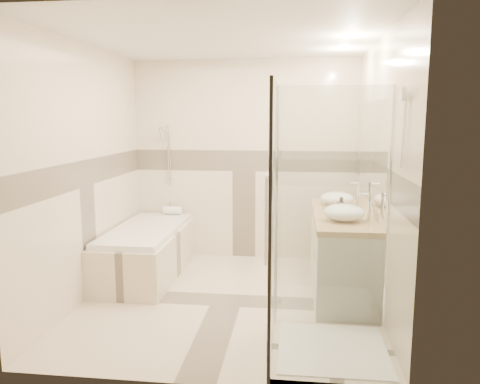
# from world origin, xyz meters

# --- Properties ---
(room) EXTENTS (2.82, 3.02, 2.52)m
(room) POSITION_xyz_m (0.06, 0.01, 1.26)
(room) COLOR beige
(room) RESTS_ON ground
(bathtub) EXTENTS (0.75, 1.70, 0.56)m
(bathtub) POSITION_xyz_m (-1.02, 0.65, 0.31)
(bathtub) COLOR beige
(bathtub) RESTS_ON ground
(vanity) EXTENTS (0.58, 1.62, 0.85)m
(vanity) POSITION_xyz_m (1.12, 0.30, 0.43)
(vanity) COLOR silver
(vanity) RESTS_ON ground
(shower_enclosure) EXTENTS (0.96, 0.93, 2.04)m
(shower_enclosure) POSITION_xyz_m (0.83, -0.97, 0.51)
(shower_enclosure) COLOR beige
(shower_enclosure) RESTS_ON ground
(vessel_sink_near) EXTENTS (0.37, 0.37, 0.15)m
(vessel_sink_near) POSITION_xyz_m (1.10, 0.72, 0.92)
(vessel_sink_near) COLOR white
(vessel_sink_near) RESTS_ON vanity
(vessel_sink_far) EXTENTS (0.38, 0.38, 0.15)m
(vessel_sink_far) POSITION_xyz_m (1.10, -0.05, 0.93)
(vessel_sink_far) COLOR white
(vessel_sink_far) RESTS_ON vanity
(faucet_near) EXTENTS (0.11, 0.03, 0.26)m
(faucet_near) POSITION_xyz_m (1.32, 0.72, 1.00)
(faucet_near) COLOR silver
(faucet_near) RESTS_ON vanity
(faucet_far) EXTENTS (0.11, 0.03, 0.26)m
(faucet_far) POSITION_xyz_m (1.32, -0.05, 1.00)
(faucet_far) COLOR silver
(faucet_far) RESTS_ON vanity
(amenity_bottle_a) EXTENTS (0.09, 0.09, 0.16)m
(amenity_bottle_a) POSITION_xyz_m (1.10, 0.27, 0.93)
(amenity_bottle_a) COLOR black
(amenity_bottle_a) RESTS_ON vanity
(amenity_bottle_b) EXTENTS (0.14, 0.14, 0.17)m
(amenity_bottle_b) POSITION_xyz_m (1.10, 0.24, 0.94)
(amenity_bottle_b) COLOR black
(amenity_bottle_b) RESTS_ON vanity
(folded_towels) EXTENTS (0.18, 0.26, 0.08)m
(folded_towels) POSITION_xyz_m (1.10, 0.94, 0.89)
(folded_towels) COLOR white
(folded_towels) RESTS_ON vanity
(rolled_towel) EXTENTS (0.23, 0.10, 0.10)m
(rolled_towel) POSITION_xyz_m (-0.91, 1.38, 0.61)
(rolled_towel) COLOR white
(rolled_towel) RESTS_ON bathtub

